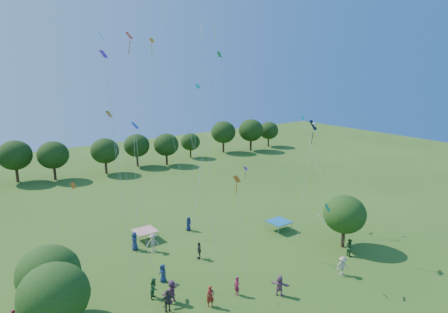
{
  "coord_description": "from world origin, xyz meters",
  "views": [
    {
      "loc": [
        -17.83,
        -10.67,
        18.0
      ],
      "look_at": [
        0.0,
        14.0,
        11.0
      ],
      "focal_mm": 32.0,
      "sensor_mm": 36.0,
      "label": 1
    }
  ],
  "objects_px": {
    "near_tree_north": "(49,274)",
    "near_tree_east": "(345,214)",
    "tent_red_stripe": "(145,231)",
    "near_tree_west": "(54,295)",
    "tent_blue": "(279,222)",
    "pirate_kite": "(313,128)",
    "red_high_kite": "(163,12)"
  },
  "relations": [
    {
      "from": "near_tree_west",
      "to": "tent_red_stripe",
      "type": "distance_m",
      "value": 16.78
    },
    {
      "from": "near_tree_west",
      "to": "tent_blue",
      "type": "bearing_deg",
      "value": 12.31
    },
    {
      "from": "near_tree_east",
      "to": "tent_blue",
      "type": "height_order",
      "value": "near_tree_east"
    },
    {
      "from": "near_tree_north",
      "to": "tent_red_stripe",
      "type": "xyz_separation_m",
      "value": [
        11.15,
        8.31,
        -2.5
      ]
    },
    {
      "from": "near_tree_west",
      "to": "pirate_kite",
      "type": "xyz_separation_m",
      "value": [
        23.72,
        0.25,
        8.48
      ]
    },
    {
      "from": "near_tree_east",
      "to": "tent_blue",
      "type": "bearing_deg",
      "value": 109.4
    },
    {
      "from": "near_tree_east",
      "to": "pirate_kite",
      "type": "relative_size",
      "value": 0.46
    },
    {
      "from": "near_tree_east",
      "to": "tent_blue",
      "type": "relative_size",
      "value": 2.46
    },
    {
      "from": "near_tree_east",
      "to": "red_high_kite",
      "type": "relative_size",
      "value": 0.21
    },
    {
      "from": "tent_blue",
      "to": "pirate_kite",
      "type": "bearing_deg",
      "value": -101.14
    },
    {
      "from": "near_tree_north",
      "to": "near_tree_east",
      "type": "bearing_deg",
      "value": -10.43
    },
    {
      "from": "tent_blue",
      "to": "red_high_kite",
      "type": "xyz_separation_m",
      "value": [
        -15.88,
        -4.44,
        20.45
      ]
    },
    {
      "from": "tent_blue",
      "to": "near_tree_east",
      "type": "bearing_deg",
      "value": -70.6
    },
    {
      "from": "near_tree_west",
      "to": "near_tree_east",
      "type": "xyz_separation_m",
      "value": [
        27.13,
        -1.41,
        -0.28
      ]
    },
    {
      "from": "near_tree_east",
      "to": "tent_red_stripe",
      "type": "distance_m",
      "value": 20.54
    },
    {
      "from": "pirate_kite",
      "to": "red_high_kite",
      "type": "relative_size",
      "value": 0.46
    },
    {
      "from": "near_tree_north",
      "to": "pirate_kite",
      "type": "bearing_deg",
      "value": -7.96
    },
    {
      "from": "tent_blue",
      "to": "pirate_kite",
      "type": "relative_size",
      "value": 0.19
    },
    {
      "from": "near_tree_east",
      "to": "tent_blue",
      "type": "xyz_separation_m",
      "value": [
        -2.4,
        6.81,
        -2.46
      ]
    },
    {
      "from": "near_tree_north",
      "to": "pirate_kite",
      "type": "xyz_separation_m",
      "value": [
        23.27,
        -3.25,
        8.72
      ]
    },
    {
      "from": "tent_blue",
      "to": "red_high_kite",
      "type": "bearing_deg",
      "value": -164.37
    },
    {
      "from": "near_tree_north",
      "to": "near_tree_east",
      "type": "xyz_separation_m",
      "value": [
        26.68,
        -4.91,
        -0.04
      ]
    },
    {
      "from": "pirate_kite",
      "to": "near_tree_north",
      "type": "bearing_deg",
      "value": 172.04
    },
    {
      "from": "near_tree_east",
      "to": "tent_red_stripe",
      "type": "xyz_separation_m",
      "value": [
        -15.53,
        13.22,
        -2.46
      ]
    },
    {
      "from": "near_tree_west",
      "to": "red_high_kite",
      "type": "relative_size",
      "value": 0.23
    },
    {
      "from": "near_tree_east",
      "to": "pirate_kite",
      "type": "xyz_separation_m",
      "value": [
        -3.41,
        1.66,
        8.76
      ]
    },
    {
      "from": "red_high_kite",
      "to": "near_tree_north",
      "type": "bearing_deg",
      "value": 163.13
    },
    {
      "from": "near_tree_west",
      "to": "red_high_kite",
      "type": "xyz_separation_m",
      "value": [
        8.85,
        0.95,
        17.71
      ]
    },
    {
      "from": "tent_red_stripe",
      "to": "red_high_kite",
      "type": "relative_size",
      "value": 0.09
    },
    {
      "from": "near_tree_west",
      "to": "tent_blue",
      "type": "height_order",
      "value": "near_tree_west"
    },
    {
      "from": "pirate_kite",
      "to": "red_high_kite",
      "type": "xyz_separation_m",
      "value": [
        -14.87,
        0.71,
        9.23
      ]
    },
    {
      "from": "near_tree_east",
      "to": "pirate_kite",
      "type": "height_order",
      "value": "pirate_kite"
    }
  ]
}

